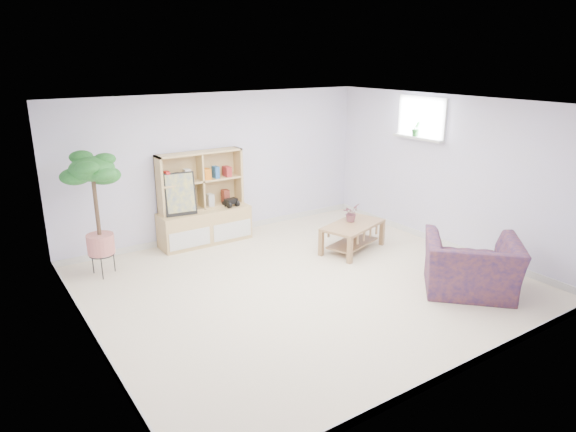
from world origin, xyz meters
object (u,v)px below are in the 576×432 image
floor_tree (97,215)px  armchair (471,262)px  coffee_table (352,237)px  storage_unit (204,199)px

floor_tree → armchair: floor_tree is taller
coffee_table → floor_tree: (-3.55, 1.22, 0.66)m
coffee_table → armchair: (0.26, -2.02, 0.21)m
coffee_table → armchair: 2.05m
floor_tree → armchair: (3.80, -3.24, -0.45)m
storage_unit → coffee_table: size_ratio=1.41×
storage_unit → armchair: bearing=-60.7°
storage_unit → floor_tree: 1.81m
coffee_table → floor_tree: 3.81m
storage_unit → floor_tree: bearing=-167.3°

